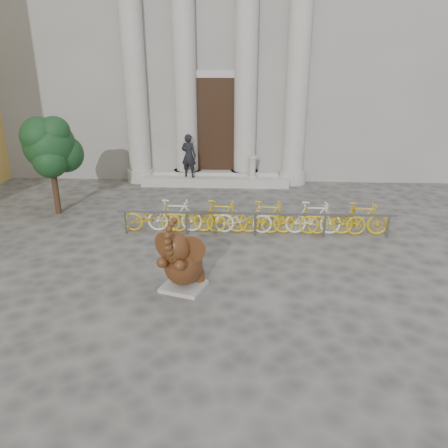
{
  "coord_description": "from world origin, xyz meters",
  "views": [
    {
      "loc": [
        1.23,
        -8.17,
        4.86
      ],
      "look_at": [
        0.74,
        1.79,
        1.1
      ],
      "focal_mm": 35.0,
      "sensor_mm": 36.0,
      "label": 1
    }
  ],
  "objects_px": {
    "bike_rack": "(254,217)",
    "pedestrian": "(189,156)",
    "tree": "(50,147)",
    "elephant_statue": "(182,263)"
  },
  "relations": [
    {
      "from": "bike_rack",
      "to": "pedestrian",
      "type": "relative_size",
      "value": 4.61
    },
    {
      "from": "elephant_statue",
      "to": "bike_rack",
      "type": "relative_size",
      "value": 0.22
    },
    {
      "from": "bike_rack",
      "to": "pedestrian",
      "type": "xyz_separation_m",
      "value": [
        -2.59,
        5.16,
        0.73
      ]
    },
    {
      "from": "bike_rack",
      "to": "tree",
      "type": "relative_size",
      "value": 2.5
    },
    {
      "from": "elephant_statue",
      "to": "tree",
      "type": "distance_m",
      "value": 7.16
    },
    {
      "from": "tree",
      "to": "pedestrian",
      "type": "relative_size",
      "value": 1.85
    },
    {
      "from": "elephant_statue",
      "to": "tree",
      "type": "bearing_deg",
      "value": 152.15
    },
    {
      "from": "elephant_statue",
      "to": "tree",
      "type": "height_order",
      "value": "tree"
    },
    {
      "from": "bike_rack",
      "to": "tree",
      "type": "height_order",
      "value": "tree"
    },
    {
      "from": "elephant_statue",
      "to": "bike_rack",
      "type": "height_order",
      "value": "elephant_statue"
    }
  ]
}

